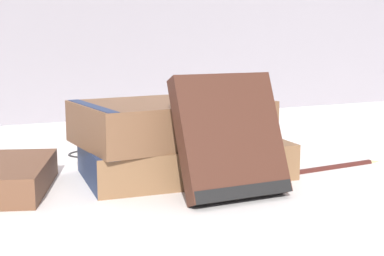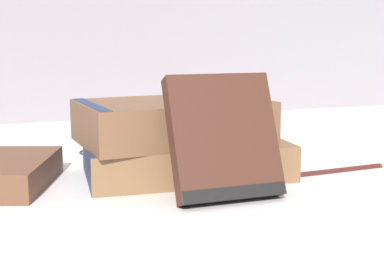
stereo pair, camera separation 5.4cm
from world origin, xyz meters
name	(u,v)px [view 2 (the right image)]	position (x,y,z in m)	size (l,w,h in m)	color
ground_plane	(181,180)	(0.00, 0.00, 0.00)	(3.00, 3.00, 0.00)	silver
book_flat_bottom	(181,158)	(0.01, 0.02, 0.02)	(0.23, 0.15, 0.04)	brown
book_flat_top	(171,121)	(0.00, 0.03, 0.06)	(0.21, 0.14, 0.05)	brown
book_leaning_front	(224,142)	(0.02, -0.08, 0.06)	(0.11, 0.07, 0.12)	#422319
pocket_watch	(228,98)	(0.06, 0.01, 0.09)	(0.05, 0.05, 0.01)	silver
reading_glasses	(115,150)	(-0.04, 0.18, 0.00)	(0.10, 0.05, 0.00)	black
fountain_pen	(342,168)	(0.19, -0.03, 0.00)	(0.15, 0.02, 0.01)	#471E19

